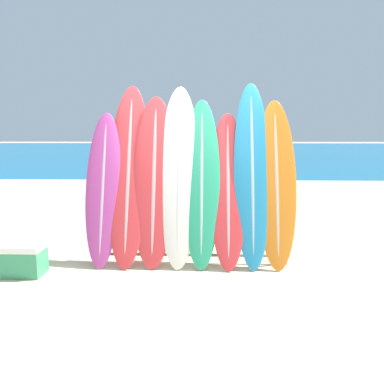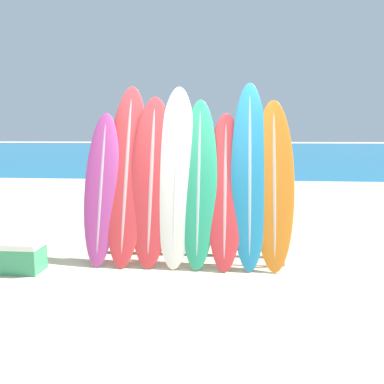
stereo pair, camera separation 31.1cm
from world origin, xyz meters
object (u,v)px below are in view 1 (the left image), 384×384
object	(u,v)px
surfboard_rack	(190,230)
surfboard_slot_6	(252,173)
surfboard_slot_4	(202,182)
surfboard_slot_0	(103,188)
surfboard_slot_2	(154,180)
person_far_left	(234,171)
surfboard_slot_1	(129,174)
surfboard_slot_5	(228,189)
person_mid_beach	(127,162)
surfboard_slot_3	(179,175)
cooler_box	(25,259)
surfboard_slot_7	(276,183)
person_near_water	(202,164)

from	to	relation	value
surfboard_rack	surfboard_slot_6	xyz separation A→B (m)	(0.84, 0.09, 0.78)
surfboard_slot_4	surfboard_slot_0	bearing A→B (deg)	-179.03
surfboard_slot_2	person_far_left	xyz separation A→B (m)	(1.40, 3.91, -0.26)
surfboard_rack	surfboard_slot_1	xyz separation A→B (m)	(-0.85, 0.11, 0.77)
surfboard_slot_5	surfboard_slot_2	bearing A→B (deg)	178.78
surfboard_slot_1	person_mid_beach	bearing A→B (deg)	102.04
surfboard_slot_0	person_mid_beach	size ratio (longest dim) A/B	1.20
surfboard_rack	person_mid_beach	world-z (taller)	person_mid_beach
surfboard_slot_0	surfboard_slot_4	bearing A→B (deg)	0.97
surfboard_slot_1	surfboard_slot_3	size ratio (longest dim) A/B	1.01
surfboard_rack	cooler_box	bearing A→B (deg)	-166.39
surfboard_slot_5	cooler_box	bearing A→B (deg)	-168.04
surfboard_slot_3	person_mid_beach	world-z (taller)	surfboard_slot_3
surfboard_slot_5	surfboard_slot_7	size ratio (longest dim) A/B	0.92
person_mid_beach	surfboard_slot_0	bearing A→B (deg)	-36.18
surfboard_slot_3	person_mid_beach	bearing A→B (deg)	108.22
person_near_water	cooler_box	distance (m)	6.57
surfboard_slot_7	cooler_box	distance (m)	3.42
surfboard_slot_0	surfboard_slot_2	bearing A→B (deg)	2.80
surfboard_slot_1	surfboard_slot_6	xyz separation A→B (m)	(1.69, -0.02, 0.01)
surfboard_slot_3	surfboard_slot_7	bearing A→B (deg)	-1.05
surfboard_slot_4	person_far_left	world-z (taller)	surfboard_slot_4
surfboard_slot_5	person_mid_beach	bearing A→B (deg)	113.69
person_mid_beach	person_far_left	bearing A→B (deg)	10.85
surfboard_slot_6	surfboard_slot_0	bearing A→B (deg)	-178.28
surfboard_slot_3	surfboard_slot_6	world-z (taller)	surfboard_slot_6
surfboard_slot_4	surfboard_slot_5	world-z (taller)	surfboard_slot_4
person_near_water	person_far_left	world-z (taller)	person_near_water
surfboard_slot_7	surfboard_slot_2	bearing A→B (deg)	179.70
surfboard_slot_4	surfboard_slot_5	distance (m)	0.37
surfboard_slot_1	person_near_water	distance (m)	5.63
surfboard_slot_4	person_mid_beach	bearing A→B (deg)	110.78
surfboard_rack	cooler_box	world-z (taller)	surfboard_rack
surfboard_slot_7	surfboard_slot_3	bearing A→B (deg)	178.95
surfboard_slot_0	person_mid_beach	distance (m)	6.07
person_mid_beach	cooler_box	size ratio (longest dim) A/B	3.56
surfboard_slot_2	surfboard_slot_1	bearing A→B (deg)	172.87
person_far_left	person_mid_beach	bearing A→B (deg)	27.95
surfboard_slot_1	surfboard_slot_5	xyz separation A→B (m)	(1.36, -0.07, -0.20)
surfboard_slot_3	person_near_water	world-z (taller)	surfboard_slot_3
surfboard_slot_1	surfboard_slot_2	distance (m)	0.37
person_far_left	surfboard_slot_5	bearing A→B (deg)	146.50
surfboard_slot_4	person_mid_beach	size ratio (longest dim) A/B	1.31
surfboard_slot_6	person_far_left	distance (m)	3.90
surfboard_rack	surfboard_slot_1	distance (m)	1.15
surfboard_slot_1	surfboard_slot_2	size ratio (longest dim) A/B	1.07
surfboard_slot_5	surfboard_slot_3	bearing A→B (deg)	176.85
surfboard_slot_1	person_mid_beach	distance (m)	6.06
person_near_water	cooler_box	world-z (taller)	person_near_water
surfboard_slot_1	surfboard_slot_3	distance (m)	0.70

